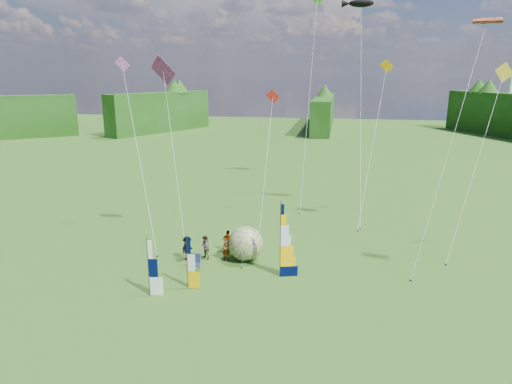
% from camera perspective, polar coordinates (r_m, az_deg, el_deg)
% --- Properties ---
extents(ground, '(220.00, 220.00, 0.00)m').
position_cam_1_polar(ground, '(26.64, 0.57, -13.82)').
color(ground, '#395E22').
rests_on(ground, ground).
extents(treeline_ring, '(210.00, 210.00, 8.00)m').
position_cam_1_polar(treeline_ring, '(24.98, 0.60, -5.73)').
color(treeline_ring, '#26531E').
rests_on(treeline_ring, ground).
extents(feather_banner_main, '(1.29, 0.49, 4.88)m').
position_cam_1_polar(feather_banner_main, '(28.90, 3.06, -6.16)').
color(feather_banner_main, '#010933').
rests_on(feather_banner_main, ground).
extents(side_banner_left, '(0.94, 0.11, 3.34)m').
position_cam_1_polar(side_banner_left, '(28.00, -8.59, -8.71)').
color(side_banner_left, '#FFBD00').
rests_on(side_banner_left, ground).
extents(side_banner_far, '(1.02, 0.26, 3.46)m').
position_cam_1_polar(side_banner_far, '(27.54, -13.31, -9.24)').
color(side_banner_far, white).
rests_on(side_banner_far, ground).
extents(bol_inflatable, '(2.51, 2.51, 2.44)m').
position_cam_1_polar(bol_inflatable, '(31.88, -1.30, -6.45)').
color(bol_inflatable, navy).
rests_on(bol_inflatable, ground).
extents(spectator_a, '(0.60, 0.40, 1.64)m').
position_cam_1_polar(spectator_a, '(31.93, -3.73, -7.21)').
color(spectator_a, '#66594C').
rests_on(spectator_a, ground).
extents(spectator_b, '(0.91, 0.82, 1.71)m').
position_cam_1_polar(spectator_b, '(32.30, -6.33, -6.94)').
color(spectator_b, '#66594C').
rests_on(spectator_b, ground).
extents(spectator_c, '(0.72, 1.18, 1.71)m').
position_cam_1_polar(spectator_c, '(32.35, -8.58, -6.99)').
color(spectator_c, '#66594C').
rests_on(spectator_c, ground).
extents(spectator_d, '(0.99, 0.54, 1.60)m').
position_cam_1_polar(spectator_d, '(33.60, -3.49, -6.11)').
color(spectator_d, '#66594C').
rests_on(spectator_d, ground).
extents(camp_chair, '(0.75, 0.75, 1.14)m').
position_cam_1_polar(camp_chair, '(30.62, -7.61, -8.82)').
color(camp_chair, '#121C46').
rests_on(camp_chair, ground).
extents(kite_whale, '(4.31, 15.81, 20.92)m').
position_cam_1_polar(kite_whale, '(43.60, 13.03, 11.36)').
color(kite_whale, black).
rests_on(kite_whale, ground).
extents(kite_rainbow_delta, '(10.94, 12.66, 15.10)m').
position_cam_1_polar(kite_rainbow_delta, '(38.45, -10.38, 6.74)').
color(kite_rainbow_delta, '#FC0400').
rests_on(kite_rainbow_delta, ground).
extents(kite_parafoil, '(10.93, 11.94, 17.81)m').
position_cam_1_polar(kite_parafoil, '(31.76, 23.21, 6.62)').
color(kite_parafoil, '#D44726').
rests_on(kite_parafoil, ground).
extents(small_kite_red, '(4.70, 10.72, 11.69)m').
position_cam_1_polar(small_kite_red, '(39.85, 1.33, 4.76)').
color(small_kite_red, red).
rests_on(small_kite_red, ground).
extents(small_kite_orange, '(5.33, 11.30, 14.37)m').
position_cam_1_polar(small_kite_orange, '(41.45, 14.46, 6.56)').
color(small_kite_orange, '#EF9700').
rests_on(small_kite_orange, ground).
extents(small_kite_yellow, '(8.88, 10.32, 13.97)m').
position_cam_1_polar(small_kite_yellow, '(35.59, 25.91, 3.94)').
color(small_kite_yellow, yellow).
rests_on(small_kite_yellow, ground).
extents(small_kite_pink, '(8.54, 10.55, 14.43)m').
position_cam_1_polar(small_kite_pink, '(36.11, -14.54, 5.46)').
color(small_kite_pink, '#FB6BCA').
rests_on(small_kite_pink, ground).
extents(small_kite_green, '(4.20, 12.19, 21.25)m').
position_cam_1_polar(small_kite_green, '(45.65, 6.66, 11.97)').
color(small_kite_green, green).
rests_on(small_kite_green, ground).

